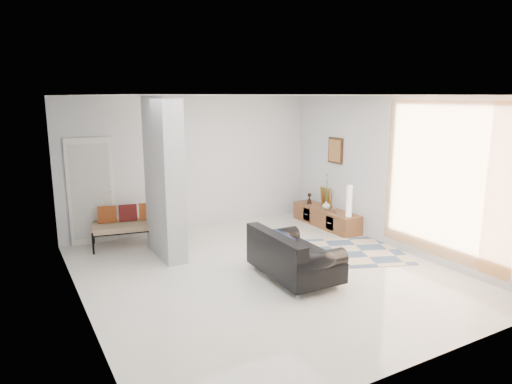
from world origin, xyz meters
TOP-DOWN VIEW (x-y plane):
  - floor at (0.00, 0.00)m, footprint 6.00×6.00m
  - ceiling at (0.00, 0.00)m, footprint 6.00×6.00m
  - wall_back at (0.00, 3.00)m, footprint 6.00×0.00m
  - wall_front at (0.00, -3.00)m, footprint 6.00×0.00m
  - wall_left at (-2.75, 0.00)m, footprint 0.00×6.00m
  - wall_right at (2.75, 0.00)m, footprint 0.00×6.00m
  - partition_column at (-1.10, 1.60)m, footprint 0.35×1.20m
  - hallway_door at (-2.10, 2.96)m, footprint 0.85×0.06m
  - curtain at (2.67, -1.15)m, footprint 0.00×2.55m
  - wall_art at (2.72, 1.67)m, footprint 0.04×0.45m
  - media_console at (2.52, 1.67)m, footprint 0.45×1.85m
  - loveseat at (0.23, -0.40)m, footprint 0.93×1.56m
  - daybed at (-1.42, 2.48)m, footprint 1.72×0.97m
  - area_rug at (1.60, 0.20)m, footprint 2.83×2.38m
  - cylinder_lamp at (2.50, 0.91)m, footprint 0.12×0.12m
  - bronze_figurine at (2.47, 2.22)m, footprint 0.13×0.13m
  - vase at (2.47, 1.61)m, footprint 0.19×0.19m

SIDE VIEW (x-z plane):
  - floor at x=0.00m, z-range 0.00..0.00m
  - area_rug at x=1.60m, z-range 0.00..0.01m
  - media_console at x=2.52m, z-range -0.20..0.60m
  - loveseat at x=0.23m, z-range -0.02..0.74m
  - daybed at x=-1.42m, z-range 0.04..0.80m
  - vase at x=2.47m, z-range 0.40..0.58m
  - bronze_figurine at x=2.47m, z-range 0.40..0.64m
  - cylinder_lamp at x=2.50m, z-range 0.40..1.04m
  - hallway_door at x=-2.10m, z-range 0.00..2.04m
  - partition_column at x=-1.10m, z-range 0.00..2.80m
  - wall_back at x=0.00m, z-range -1.60..4.40m
  - wall_front at x=0.00m, z-range -1.60..4.40m
  - wall_left at x=-2.75m, z-range -1.60..4.40m
  - wall_right at x=2.75m, z-range -1.60..4.40m
  - curtain at x=2.67m, z-range 0.17..2.72m
  - wall_art at x=2.72m, z-range 1.38..1.92m
  - ceiling at x=0.00m, z-range 2.80..2.80m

